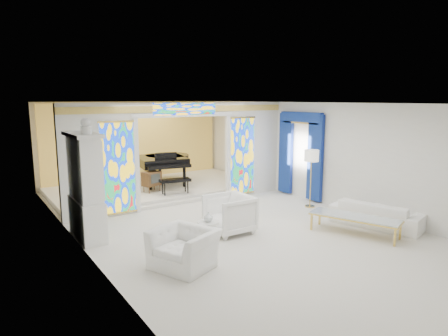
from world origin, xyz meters
TOP-DOWN VIEW (x-y plane):
  - floor at (0.00, 0.00)m, footprint 12.00×12.00m
  - ceiling at (0.00, 0.00)m, footprint 7.00×12.00m
  - wall_back at (0.00, 6.00)m, footprint 7.00×0.02m
  - wall_left at (-3.50, 0.00)m, footprint 0.02×12.00m
  - wall_right at (3.50, 0.00)m, footprint 0.02×12.00m
  - partition_wall at (0.00, 2.00)m, footprint 7.00×0.22m
  - stained_glass_left at (-2.03, 1.89)m, footprint 0.90×0.04m
  - stained_glass_right at (2.03, 1.89)m, footprint 0.90×0.04m
  - stained_glass_transom at (0.00, 1.89)m, footprint 2.00×0.04m
  - alcove_platform at (0.00, 4.10)m, footprint 6.80×3.80m
  - gold_curtain_back at (0.00, 5.88)m, footprint 6.70×0.10m
  - chandelier at (0.20, 4.00)m, footprint 0.48×0.48m
  - blue_drapes at (3.40, 0.70)m, footprint 0.14×1.85m
  - china_cabinet at (-3.22, 0.60)m, footprint 0.56×1.46m
  - armchair_left at (-2.15, -2.01)m, footprint 1.33×1.40m
  - armchair_right at (-0.36, -0.88)m, footprint 1.00×0.98m
  - sofa at (2.95, -2.47)m, footprint 1.39×2.30m
  - side_table at (-1.26, -1.42)m, footprint 0.50×0.50m
  - vase at (-1.26, -1.42)m, footprint 0.24×0.24m
  - coffee_table at (1.97, -2.60)m, footprint 1.31×2.10m
  - floor_lamp at (2.88, -0.30)m, footprint 0.47×0.47m
  - grand_piano at (0.43, 4.29)m, footprint 2.14×3.02m
  - tv_console at (-0.49, 3.32)m, footprint 0.64×0.52m

SIDE VIEW (x-z plane):
  - floor at x=0.00m, z-range 0.00..0.00m
  - alcove_platform at x=0.00m, z-range 0.00..0.18m
  - sofa at x=2.95m, z-range 0.00..0.63m
  - armchair_left at x=-2.15m, z-range 0.00..0.72m
  - side_table at x=-1.26m, z-range 0.09..0.66m
  - coffee_table at x=1.97m, z-range 0.19..0.64m
  - armchair_right at x=-0.36m, z-range 0.00..0.90m
  - tv_console at x=-0.49m, z-range 0.28..0.92m
  - vase at x=-1.26m, z-range 0.57..0.77m
  - grand_piano at x=0.43m, z-range 0.38..1.55m
  - china_cabinet at x=-3.22m, z-range -0.19..2.53m
  - stained_glass_left at x=-2.03m, z-range 0.10..2.50m
  - stained_glass_right at x=2.03m, z-range 0.10..2.50m
  - floor_lamp at x=2.88m, z-range 0.59..2.26m
  - wall_back at x=0.00m, z-range 0.00..3.00m
  - wall_left at x=-3.50m, z-range 0.00..3.00m
  - wall_right at x=3.50m, z-range 0.00..3.00m
  - gold_curtain_back at x=0.00m, z-range 0.05..2.95m
  - blue_drapes at x=3.40m, z-range 0.25..2.90m
  - partition_wall at x=0.00m, z-range 0.15..3.15m
  - chandelier at x=0.20m, z-range 2.40..2.70m
  - stained_glass_transom at x=0.00m, z-range 2.65..2.99m
  - ceiling at x=0.00m, z-range 2.99..3.01m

